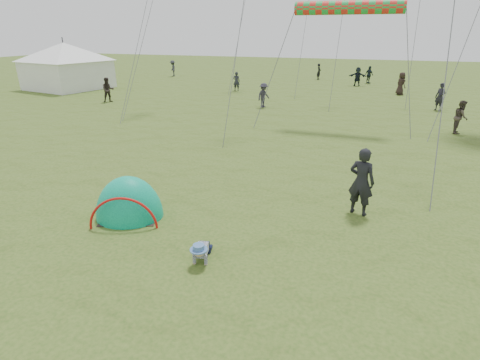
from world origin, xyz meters
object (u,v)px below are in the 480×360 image
(standing_adult, at_px, (361,182))
(event_marquee, at_px, (66,64))
(crawling_toddler, at_px, (201,250))
(popup_tent, at_px, (130,217))

(standing_adult, relative_size, event_marquee, 0.31)
(crawling_toddler, distance_m, standing_adult, 4.81)
(crawling_toddler, xyz_separation_m, standing_adult, (3.10, 3.62, 0.68))
(crawling_toddler, relative_size, standing_adult, 0.37)
(standing_adult, distance_m, event_marquee, 30.99)
(standing_adult, height_order, event_marquee, event_marquee)
(popup_tent, relative_size, standing_adult, 1.23)
(crawling_toddler, relative_size, popup_tent, 0.30)
(popup_tent, relative_size, event_marquee, 0.39)
(popup_tent, bearing_deg, crawling_toddler, -45.79)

